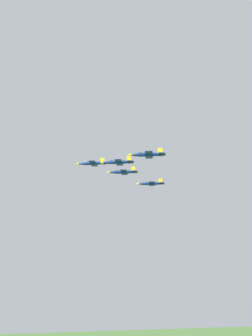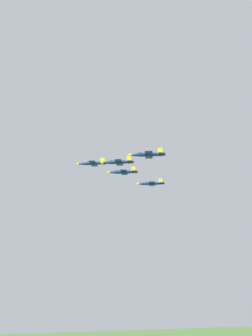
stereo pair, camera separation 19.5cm
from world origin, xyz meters
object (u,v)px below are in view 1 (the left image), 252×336
Objects in this scene: jet_lead at (92,163)px; jet_left_wingman at (117,162)px; jet_right_outer at (151,183)px; jet_left_outer at (147,154)px; jet_right_wingman at (123,172)px.

jet_lead reaches higher than jet_left_wingman.
jet_left_wingman is at bearing 68.54° from jet_right_outer.
jet_left_wingman is 0.97× the size of jet_left_outer.
jet_right_wingman is (8.09, 22.02, 2.17)m from jet_left_wingman.
jet_left_wingman is 1.00× the size of jet_right_outer.
jet_right_wingman is 37.92m from jet_left_outer.
jet_lead is 18.46m from jet_left_wingman.
jet_left_wingman is 0.96× the size of jet_right_wingman.
jet_lead is at bearing 39.81° from jet_right_wingman.
jet_left_wingman is 37.82m from jet_right_outer.
jet_left_wingman is at bearing 89.45° from jet_right_wingman.
jet_lead reaches higher than jet_right_outer.
jet_left_outer is 1.04× the size of jet_right_outer.
jet_right_outer is at bearing -140.19° from jet_right_wingman.
jet_right_wingman is at bearing 40.32° from jet_right_outer.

